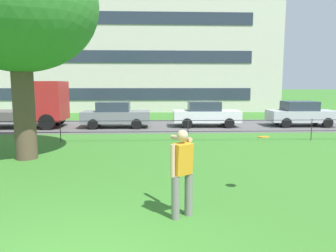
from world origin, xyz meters
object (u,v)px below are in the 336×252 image
object	(u,v)px
car_white_far_right	(206,114)
apartment_building_background	(90,26)
person_thrower	(182,170)
flatbed_truck_left	(22,107)
tree_large_lawn	(13,0)
frisbee	(263,137)
car_grey_center	(116,115)
car_silver_far_left	(301,114)

from	to	relation	value
car_white_far_right	apartment_building_background	size ratio (longest dim) A/B	0.11
person_thrower	flatbed_truck_left	size ratio (longest dim) A/B	0.24
car_white_far_right	tree_large_lawn	bearing A→B (deg)	-133.87
person_thrower	car_white_far_right	bearing A→B (deg)	78.70
flatbed_truck_left	person_thrower	bearing A→B (deg)	-57.18
flatbed_truck_left	car_white_far_right	distance (m)	11.04
frisbee	car_white_far_right	distance (m)	11.92
frisbee	apartment_building_background	world-z (taller)	apartment_building_background
car_grey_center	car_silver_far_left	bearing A→B (deg)	0.64
person_thrower	car_grey_center	world-z (taller)	person_thrower
frisbee	flatbed_truck_left	xyz separation A→B (m)	(-10.40, 11.86, -0.15)
frisbee	car_white_far_right	xyz separation A→B (m)	(0.63, 11.89, -0.59)
tree_large_lawn	frisbee	bearing A→B (deg)	-28.51
car_white_far_right	frisbee	bearing A→B (deg)	-93.02
tree_large_lawn	person_thrower	world-z (taller)	tree_large_lawn
flatbed_truck_left	car_grey_center	size ratio (longest dim) A/B	1.82
car_grey_center	car_silver_far_left	size ratio (longest dim) A/B	0.99
flatbed_truck_left	car_white_far_right	size ratio (longest dim) A/B	1.82
frisbee	car_silver_far_left	world-z (taller)	car_silver_far_left
frisbee	car_white_far_right	size ratio (longest dim) A/B	0.09
frisbee	car_silver_far_left	xyz separation A→B (m)	(6.52, 11.82, -0.59)
car_grey_center	person_thrower	bearing A→B (deg)	-77.52
person_thrower	apartment_building_background	size ratio (longest dim) A/B	0.05
flatbed_truck_left	car_grey_center	bearing A→B (deg)	-1.74
car_silver_far_left	apartment_building_background	distance (m)	23.09
apartment_building_background	car_white_far_right	bearing A→B (deg)	-56.74
person_thrower	car_grey_center	size ratio (longest dim) A/B	0.43
tree_large_lawn	flatbed_truck_left	size ratio (longest dim) A/B	1.05
apartment_building_background	person_thrower	bearing A→B (deg)	-75.60
flatbed_truck_left	apartment_building_background	distance (m)	16.74
frisbee	car_grey_center	world-z (taller)	car_grey_center
person_thrower	car_grey_center	bearing A→B (deg)	102.48
person_thrower	car_silver_far_left	world-z (taller)	person_thrower
tree_large_lawn	apartment_building_background	distance (m)	23.32
car_silver_far_left	flatbed_truck_left	bearing A→B (deg)	179.85
tree_large_lawn	apartment_building_background	world-z (taller)	apartment_building_background
car_grey_center	car_white_far_right	bearing A→B (deg)	2.10
person_thrower	apartment_building_background	bearing A→B (deg)	104.40
car_silver_far_left	apartment_building_background	size ratio (longest dim) A/B	0.11
tree_large_lawn	car_silver_far_left	xyz separation A→B (m)	(13.62, 7.96, -4.52)
person_thrower	flatbed_truck_left	world-z (taller)	flatbed_truck_left
frisbee	car_silver_far_left	distance (m)	13.51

